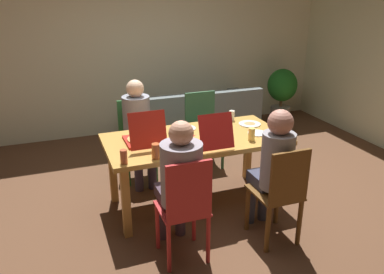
% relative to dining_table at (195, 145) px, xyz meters
% --- Properties ---
extents(ground_plane, '(20.00, 20.00, 0.00)m').
position_rel_dining_table_xyz_m(ground_plane, '(0.00, 0.00, -0.69)').
color(ground_plane, brown).
extents(back_wall, '(6.46, 0.12, 2.66)m').
position_rel_dining_table_xyz_m(back_wall, '(0.00, 2.62, 0.64)').
color(back_wall, beige).
rests_on(back_wall, ground).
extents(dining_table, '(1.88, 0.93, 0.78)m').
position_rel_dining_table_xyz_m(dining_table, '(0.00, 0.00, 0.00)').
color(dining_table, '#B58337').
rests_on(dining_table, ground).
extents(chair_0, '(0.40, 0.40, 0.99)m').
position_rel_dining_table_xyz_m(chair_0, '(-0.43, -0.91, -0.14)').
color(chair_0, '#B42929').
rests_on(chair_0, ground).
extents(person_0, '(0.35, 0.54, 1.27)m').
position_rel_dining_table_xyz_m(person_0, '(-0.43, -0.76, 0.06)').
color(person_0, '#44333E').
rests_on(person_0, ground).
extents(chair_1, '(0.40, 0.42, 0.96)m').
position_rel_dining_table_xyz_m(chair_1, '(-0.43, 0.92, -0.17)').
color(chair_1, '#2E7337').
rests_on(chair_1, ground).
extents(person_1, '(0.33, 0.55, 1.25)m').
position_rel_dining_table_xyz_m(person_1, '(-0.43, 0.77, 0.04)').
color(person_1, '#3B324A').
rests_on(person_1, ground).
extents(chair_2, '(0.40, 0.44, 0.97)m').
position_rel_dining_table_xyz_m(chair_2, '(0.46, -0.94, -0.18)').
color(chair_2, brown).
rests_on(chair_2, ground).
extents(person_2, '(0.30, 0.50, 1.27)m').
position_rel_dining_table_xyz_m(person_2, '(0.46, -0.79, 0.06)').
color(person_2, '#37394B').
rests_on(person_2, ground).
extents(chair_3, '(0.43, 0.39, 0.97)m').
position_rel_dining_table_xyz_m(chair_3, '(0.46, 0.95, -0.15)').
color(chair_3, '#326541').
rests_on(chair_3, ground).
extents(pizza_box_0, '(0.36, 0.45, 0.37)m').
position_rel_dining_table_xyz_m(pizza_box_0, '(-0.54, 0.03, 0.14)').
color(pizza_box_0, '#B22117').
rests_on(pizza_box_0, dining_table).
extents(pizza_box_1, '(0.35, 0.45, 0.35)m').
position_rel_dining_table_xyz_m(pizza_box_1, '(0.07, -0.21, 0.14)').
color(pizza_box_1, red).
rests_on(pizza_box_1, dining_table).
extents(plate_0, '(0.21, 0.21, 0.01)m').
position_rel_dining_table_xyz_m(plate_0, '(0.66, -0.13, 0.09)').
color(plate_0, white).
rests_on(plate_0, dining_table).
extents(plate_1, '(0.23, 0.23, 0.03)m').
position_rel_dining_table_xyz_m(plate_1, '(-0.01, 0.28, 0.10)').
color(plate_1, white).
rests_on(plate_1, dining_table).
extents(plate_2, '(0.25, 0.25, 0.03)m').
position_rel_dining_table_xyz_m(plate_2, '(0.73, 0.17, 0.10)').
color(plate_2, white).
rests_on(plate_2, dining_table).
extents(drinking_glass_0, '(0.07, 0.07, 0.13)m').
position_rel_dining_table_xyz_m(drinking_glass_0, '(0.51, -0.28, 0.15)').
color(drinking_glass_0, '#E0C05F').
rests_on(drinking_glass_0, dining_table).
extents(drinking_glass_1, '(0.07, 0.07, 0.12)m').
position_rel_dining_table_xyz_m(drinking_glass_1, '(0.60, 0.37, 0.15)').
color(drinking_glass_1, silver).
rests_on(drinking_glass_1, dining_table).
extents(drinking_glass_2, '(0.06, 0.06, 0.13)m').
position_rel_dining_table_xyz_m(drinking_glass_2, '(-0.83, -0.38, 0.15)').
color(drinking_glass_2, '#B15232').
rests_on(drinking_glass_2, dining_table).
extents(drinking_glass_3, '(0.08, 0.08, 0.14)m').
position_rel_dining_table_xyz_m(drinking_glass_3, '(-0.53, -0.38, 0.16)').
color(drinking_glass_3, '#B0532B').
rests_on(drinking_glass_3, dining_table).
extents(couch, '(1.95, 0.89, 0.77)m').
position_rel_dining_table_xyz_m(couch, '(0.76, 2.00, -0.42)').
color(couch, slate).
rests_on(couch, ground).
extents(potted_plant, '(0.50, 0.50, 0.95)m').
position_rel_dining_table_xyz_m(potted_plant, '(2.37, 2.04, -0.12)').
color(potted_plant, gray).
rests_on(potted_plant, ground).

